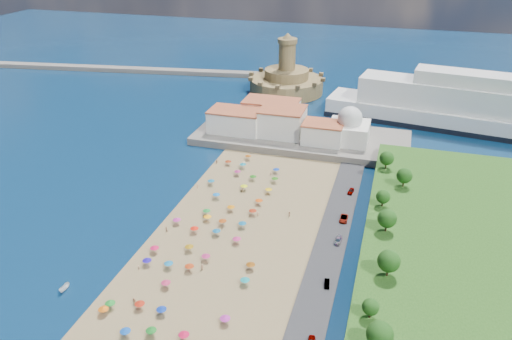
% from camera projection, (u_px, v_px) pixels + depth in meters
% --- Properties ---
extents(ground, '(700.00, 700.00, 0.00)m').
position_uv_depth(ground, '(221.00, 226.00, 153.39)').
color(ground, '#071938').
rests_on(ground, ground).
extents(terrace, '(90.00, 36.00, 3.00)m').
position_uv_depth(terrace, '(301.00, 138.00, 212.95)').
color(terrace, '#59544C').
rests_on(terrace, ground).
extents(jetty, '(18.00, 70.00, 2.40)m').
position_uv_depth(jetty, '(272.00, 108.00, 248.76)').
color(jetty, '#59544C').
rests_on(jetty, ground).
extents(breakwater, '(199.03, 34.77, 2.60)m').
position_uv_depth(breakwater, '(139.00, 70.00, 312.27)').
color(breakwater, '#59544C').
rests_on(breakwater, ground).
extents(waterfront_buildings, '(57.00, 29.00, 11.00)m').
position_uv_depth(waterfront_buildings, '(272.00, 120.00, 213.99)').
color(waterfront_buildings, silver).
rests_on(waterfront_buildings, terrace).
extents(domed_building, '(16.00, 16.00, 15.00)m').
position_uv_depth(domed_building, '(349.00, 128.00, 202.84)').
color(domed_building, silver).
rests_on(domed_building, terrace).
extents(fortress, '(40.00, 40.00, 32.40)m').
position_uv_depth(fortress, '(286.00, 81.00, 272.12)').
color(fortress, olive).
rests_on(fortress, ground).
extents(cruise_ship, '(146.03, 42.38, 31.56)m').
position_uv_depth(cruise_ship, '(490.00, 112.00, 218.93)').
color(cruise_ship, black).
rests_on(cruise_ship, ground).
extents(beach_parasols, '(31.37, 116.11, 2.20)m').
position_uv_depth(beach_parasols, '(204.00, 241.00, 142.45)').
color(beach_parasols, gray).
rests_on(beach_parasols, beach).
extents(beachgoers, '(36.54, 99.50, 1.88)m').
position_uv_depth(beachgoers, '(212.00, 228.00, 150.55)').
color(beachgoers, tan).
rests_on(beachgoers, beach).
extents(moored_boats, '(4.30, 28.95, 1.73)m').
position_uv_depth(moored_boats, '(25.00, 332.00, 112.46)').
color(moored_boats, white).
rests_on(moored_boats, ground).
extents(parked_cars, '(2.37, 76.08, 1.42)m').
position_uv_depth(parked_cars, '(338.00, 239.00, 144.54)').
color(parked_cars, gray).
rests_on(parked_cars, promenade).
extents(hillside_trees, '(14.22, 107.82, 7.13)m').
position_uv_depth(hillside_trees, '(385.00, 234.00, 131.49)').
color(hillside_trees, '#382314').
rests_on(hillside_trees, hillside).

